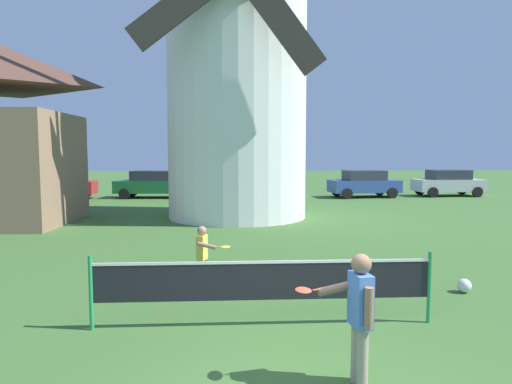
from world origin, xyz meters
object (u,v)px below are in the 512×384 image
object	(u,v)px
player_far	(203,253)
tennis_net	(264,281)
player_near	(358,311)
parked_car_green	(153,184)
parked_car_silver	(448,182)
stray_ball	(464,286)
parked_car_red	(55,185)
windmill	(237,54)
parked_car_cream	(264,183)
parked_car_blue	(364,183)

from	to	relation	value
player_far	tennis_net	bearing A→B (deg)	-63.15
player_far	player_near	bearing A→B (deg)	-62.80
tennis_net	parked_car_green	size ratio (longest dim) A/B	1.18
player_far	parked_car_green	size ratio (longest dim) A/B	0.27
parked_car_silver	tennis_net	bearing A→B (deg)	-122.51
player_far	stray_ball	bearing A→B (deg)	-7.05
parked_car_green	stray_ball	bearing A→B (deg)	-64.35
parked_car_red	stray_ball	bearing A→B (deg)	-51.35
windmill	parked_car_green	xyz separation A→B (m)	(-4.69, 8.01, -5.62)
parked_car_red	parked_car_silver	distance (m)	22.69
parked_car_green	player_near	bearing A→B (deg)	-74.74
tennis_net	parked_car_cream	distance (m)	19.71
parked_car_silver	windmill	bearing A→B (deg)	-147.66
parked_car_red	parked_car_cream	size ratio (longest dim) A/B	1.12
windmill	player_far	size ratio (longest dim) A/B	10.48
player_far	parked_car_cream	world-z (taller)	parked_car_cream
parked_car_silver	parked_car_blue	bearing A→B (deg)	-175.06
stray_ball	tennis_net	bearing A→B (deg)	-159.90
parked_car_red	parked_car_blue	size ratio (longest dim) A/B	1.06
parked_car_silver	parked_car_green	bearing A→B (deg)	-179.88
windmill	parked_car_cream	size ratio (longest dim) A/B	3.20
player_far	parked_car_cream	size ratio (longest dim) A/B	0.31
stray_ball	parked_car_blue	world-z (taller)	parked_car_blue
parked_car_green	parked_car_red	bearing A→B (deg)	-172.91
parked_car_green	parked_car_silver	bearing A→B (deg)	0.12
windmill	parked_car_silver	distance (m)	16.06
player_far	windmill	bearing A→B (deg)	85.21
parked_car_green	parked_car_cream	xyz separation A→B (m)	(6.38, 0.08, -0.00)
parked_car_blue	player_near	bearing A→B (deg)	-106.87
windmill	parked_car_red	xyz separation A→B (m)	(-9.97, 7.35, -5.62)
parked_car_cream	parked_car_silver	world-z (taller)	same
windmill	parked_car_cream	bearing A→B (deg)	78.17
player_near	player_far	world-z (taller)	player_near
parked_car_blue	parked_car_silver	bearing A→B (deg)	4.94
player_far	parked_car_cream	xyz separation A→B (m)	(2.50, 17.65, 0.13)
parked_car_blue	parked_car_silver	xyz separation A→B (m)	(5.24, 0.45, -0.00)
player_far	parked_car_red	size ratio (longest dim) A/B	0.27
parked_car_silver	player_far	bearing A→B (deg)	-127.50
player_far	parked_car_green	distance (m)	18.00
windmill	parked_car_blue	world-z (taller)	windmill
parked_car_green	parked_car_silver	world-z (taller)	same
stray_ball	parked_car_blue	distance (m)	18.10
parked_car_red	parked_car_silver	size ratio (longest dim) A/B	1.10
player_near	parked_car_green	xyz separation A→B (m)	(-5.82, 21.33, -0.03)
tennis_net	player_near	world-z (taller)	player_near
player_far	parked_car_cream	bearing A→B (deg)	81.95
parked_car_red	parked_car_cream	bearing A→B (deg)	3.61
parked_car_green	parked_car_cream	bearing A→B (deg)	0.70
player_far	parked_car_blue	distance (m)	19.05
tennis_net	player_far	xyz separation A→B (m)	(-1.01, 2.00, -0.01)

